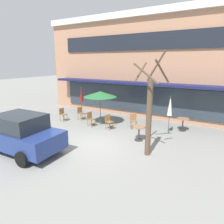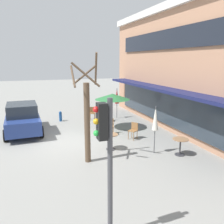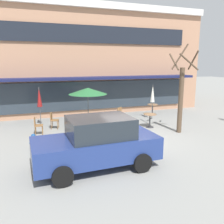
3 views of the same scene
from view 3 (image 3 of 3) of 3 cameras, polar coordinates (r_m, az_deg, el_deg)
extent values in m
plane|color=gray|center=(11.13, 4.97, -6.80)|extent=(80.00, 80.00, 0.00)
cube|color=tan|center=(20.08, -6.85, 12.21)|extent=(16.33, 8.00, 7.41)
cube|color=silver|center=(16.48, -3.75, 24.47)|extent=(16.33, 0.24, 0.44)
cube|color=#191E4C|center=(15.70, -3.10, 8.18)|extent=(13.88, 1.10, 0.16)
cube|color=#1E232D|center=(16.24, -3.72, 18.13)|extent=(13.06, 0.10, 1.10)
cube|color=#2D3842|center=(16.29, -3.53, 4.07)|extent=(13.06, 0.10, 1.90)
cylinder|color=#333338|center=(16.50, 9.67, -0.70)|extent=(0.44, 0.44, 0.03)
cylinder|color=#333338|center=(16.42, 9.72, 0.55)|extent=(0.07, 0.07, 0.70)
cylinder|color=#99704C|center=(16.35, 9.76, 1.80)|extent=(0.70, 0.70, 0.03)
cylinder|color=#333338|center=(13.41, 9.03, -3.58)|extent=(0.44, 0.44, 0.03)
cylinder|color=#333338|center=(13.32, 9.08, -2.07)|extent=(0.07, 0.07, 0.70)
cylinder|color=#99704C|center=(13.24, 9.14, -0.53)|extent=(0.70, 0.70, 0.03)
cylinder|color=#4C4C51|center=(13.14, -5.75, 1.05)|extent=(0.04, 0.04, 2.20)
cone|color=#286B38|center=(13.00, -5.84, 5.05)|extent=(2.10, 2.10, 0.35)
cylinder|color=#4C4C51|center=(15.17, 9.67, 2.39)|extent=(0.04, 0.04, 2.20)
cone|color=silver|center=(15.09, 9.74, 4.45)|extent=(0.28, 0.28, 1.10)
cylinder|color=#4C4C51|center=(14.01, -16.96, 1.26)|extent=(0.04, 0.04, 2.20)
cone|color=maroon|center=(13.92, -17.09, 3.48)|extent=(0.28, 0.28, 1.10)
cylinder|color=olive|center=(13.32, -0.31, -2.61)|extent=(0.04, 0.04, 0.45)
cylinder|color=olive|center=(12.99, -0.29, -2.99)|extent=(0.04, 0.04, 0.45)
cylinder|color=olive|center=(13.31, -1.77, -2.62)|extent=(0.04, 0.04, 0.45)
cylinder|color=olive|center=(12.99, -1.79, -2.99)|extent=(0.04, 0.04, 0.45)
cube|color=olive|center=(13.09, -1.04, -1.76)|extent=(0.50, 0.50, 0.04)
cube|color=olive|center=(13.04, -1.84, -0.83)|extent=(0.16, 0.39, 0.40)
cylinder|color=olive|center=(13.46, -12.72, -2.75)|extent=(0.04, 0.04, 0.45)
cylinder|color=olive|center=(13.13, -12.97, -3.13)|extent=(0.04, 0.04, 0.45)
cylinder|color=olive|center=(13.52, -14.14, -2.76)|extent=(0.04, 0.04, 0.45)
cylinder|color=olive|center=(13.20, -14.43, -3.13)|extent=(0.04, 0.04, 0.45)
cube|color=olive|center=(13.27, -13.61, -1.92)|extent=(0.50, 0.50, 0.04)
cube|color=olive|center=(13.25, -14.43, -0.99)|extent=(0.15, 0.39, 0.40)
cylinder|color=olive|center=(12.59, -16.33, -3.96)|extent=(0.04, 0.04, 0.45)
cylinder|color=olive|center=(12.26, -16.40, -4.38)|extent=(0.04, 0.04, 0.45)
cylinder|color=olive|center=(12.62, -17.87, -4.02)|extent=(0.04, 0.04, 0.45)
cylinder|color=olive|center=(12.29, -17.99, -4.44)|extent=(0.04, 0.04, 0.45)
cube|color=olive|center=(12.38, -17.22, -3.11)|extent=(0.44, 0.44, 0.04)
cube|color=olive|center=(12.34, -18.11, -2.15)|extent=(0.08, 0.40, 0.40)
cylinder|color=olive|center=(12.92, -5.75, -3.13)|extent=(0.04, 0.04, 0.45)
cylinder|color=olive|center=(12.59, -5.66, -3.53)|extent=(0.04, 0.04, 0.45)
cylinder|color=olive|center=(12.90, -7.26, -3.18)|extent=(0.04, 0.04, 0.45)
cylinder|color=olive|center=(12.58, -7.21, -3.58)|extent=(0.04, 0.04, 0.45)
cube|color=olive|center=(12.68, -6.49, -2.28)|extent=(0.47, 0.47, 0.04)
cube|color=olive|center=(12.63, -7.33, -1.34)|extent=(0.11, 0.40, 0.40)
cylinder|color=olive|center=(14.38, 3.34, -1.54)|extent=(0.04, 0.04, 0.45)
cylinder|color=olive|center=(14.11, 2.55, -1.79)|extent=(0.04, 0.04, 0.45)
cylinder|color=olive|center=(14.57, 2.24, -1.35)|extent=(0.04, 0.04, 0.45)
cylinder|color=olive|center=(14.31, 1.44, -1.59)|extent=(0.04, 0.04, 0.45)
cube|color=olive|center=(14.29, 2.40, -0.61)|extent=(0.55, 0.55, 0.04)
cube|color=olive|center=(14.35, 1.82, 0.34)|extent=(0.36, 0.25, 0.40)
cube|color=navy|center=(8.17, -3.88, -8.60)|extent=(4.26, 1.95, 0.76)
cube|color=#232B33|center=(7.99, -2.93, -3.63)|extent=(2.16, 1.67, 0.68)
cylinder|color=black|center=(7.25, -11.81, -14.90)|extent=(0.65, 0.24, 0.64)
cylinder|color=black|center=(8.88, -13.80, -9.85)|extent=(0.65, 0.24, 0.64)
cylinder|color=black|center=(8.02, 7.27, -12.01)|extent=(0.65, 0.24, 0.64)
cylinder|color=black|center=(9.52, 2.06, -7.99)|extent=(0.65, 0.24, 0.64)
cylinder|color=brown|center=(12.46, 16.18, 2.62)|extent=(0.24, 0.24, 3.31)
cylinder|color=brown|center=(12.51, 18.94, 11.66)|extent=(0.34, 1.06, 0.94)
cylinder|color=brown|center=(12.67, 16.03, 12.65)|extent=(0.84, 0.24, 1.28)
cylinder|color=brown|center=(12.09, 14.70, 11.63)|extent=(0.19, 1.00, 0.82)
cylinder|color=brown|center=(11.89, 18.05, 11.39)|extent=(1.07, 0.14, 0.80)
cylinder|color=#1E4C8C|center=(10.32, -18.29, -7.29)|extent=(0.20, 0.20, 0.55)
sphere|color=#1E4C8C|center=(10.21, -18.41, -5.51)|extent=(0.19, 0.19, 0.19)
cylinder|color=#1E4C8C|center=(10.30, -19.03, -7.05)|extent=(0.10, 0.07, 0.07)
cylinder|color=#1E4C8C|center=(10.30, -17.58, -6.95)|extent=(0.10, 0.07, 0.07)
camera|label=1|loc=(10.19, 59.29, 8.73)|focal=32.00mm
camera|label=2|loc=(18.12, 45.74, 10.36)|focal=38.00mm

